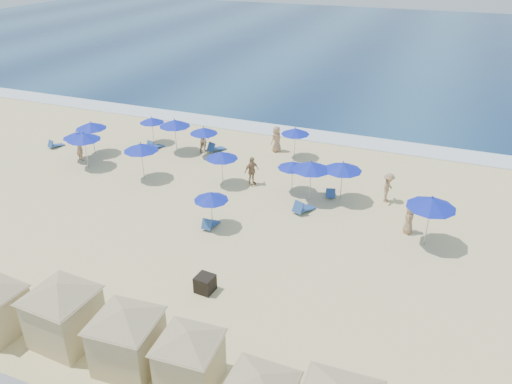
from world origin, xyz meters
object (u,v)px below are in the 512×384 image
cabana_1 (62,305)px  umbrella_7 (293,165)px  umbrella_10 (343,166)px  beachgoer_1 (205,140)px  beachgoer_3 (388,188)px  umbrella_1 (84,136)px  umbrella_2 (91,125)px  umbrella_0 (76,135)px  umbrella_13 (175,123)px  umbrella_3 (141,147)px  trash_bin (205,284)px  umbrella_4 (204,131)px  umbrella_6 (211,197)px  beachgoer_2 (252,171)px  cabana_2 (126,330)px  beachgoer_0 (79,148)px  umbrella_5 (222,155)px  umbrella_11 (432,203)px  umbrella_8 (311,166)px  umbrella_12 (152,120)px  beachgoer_5 (409,219)px  umbrella_9 (295,131)px

cabana_1 → umbrella_7: cabana_1 is taller
umbrella_10 → beachgoer_1: 11.35m
beachgoer_1 → beachgoer_3: bearing=-79.2°
beachgoer_3 → umbrella_1: bearing=106.7°
umbrella_2 → beachgoer_1: (7.09, 3.21, -1.20)m
umbrella_0 → umbrella_13: bearing=34.2°
umbrella_3 → umbrella_7: 9.45m
trash_bin → umbrella_4: size_ratio=0.34×
umbrella_6 → beachgoer_2: (-0.00, 5.47, -0.88)m
umbrella_0 → beachgoer_1: bearing=31.4°
umbrella_10 → cabana_2: bearing=-105.0°
umbrella_2 → trash_bin: bearing=-37.1°
beachgoer_2 → cabana_2: bearing=-145.4°
cabana_2 → umbrella_3: size_ratio=1.80×
beachgoer_0 → umbrella_5: bearing=-162.6°
umbrella_7 → umbrella_10: (2.96, -0.00, 0.40)m
umbrella_1 → umbrella_11: (21.71, -1.43, 0.22)m
umbrella_6 → umbrella_8: size_ratio=0.83×
cabana_1 → umbrella_6: size_ratio=2.25×
umbrella_8 → umbrella_10: size_ratio=1.00×
trash_bin → umbrella_10: bearing=76.6°
cabana_2 → umbrella_12: cabana_2 is taller
cabana_1 → umbrella_10: bearing=65.1°
beachgoer_2 → cabana_1: bearing=-156.4°
trash_bin → cabana_1: size_ratio=0.16×
umbrella_5 → umbrella_13: umbrella_13 is taller
umbrella_1 → beachgoer_5: bearing=-1.6°
umbrella_2 → umbrella_11: umbrella_11 is taller
umbrella_8 → beachgoer_5: size_ratio=1.59×
umbrella_2 → umbrella_10: (17.75, -0.45, 0.07)m
trash_bin → umbrella_0: (-14.53, 9.55, 1.42)m
umbrella_2 → umbrella_6: umbrella_2 is taller
umbrella_11 → umbrella_3: bearing=175.8°
umbrella_13 → umbrella_0: bearing=-145.8°
cabana_2 → umbrella_1: bearing=133.1°
umbrella_8 → umbrella_13: bearing=162.2°
umbrella_4 → umbrella_8: 9.30m
umbrella_9 → beachgoer_2: umbrella_9 is taller
umbrella_8 → beachgoer_3: size_ratio=1.41×
umbrella_2 → beachgoer_3: 20.32m
beachgoer_0 → beachgoer_1: size_ratio=0.96×
umbrella_7 → beachgoer_1: bearing=154.6°
umbrella_11 → beachgoer_1: bearing=156.9°
trash_bin → umbrella_5: umbrella_5 is taller
beachgoer_0 → beachgoer_3: beachgoer_3 is taller
umbrella_6 → beachgoer_2: umbrella_6 is taller
umbrella_3 → umbrella_5: umbrella_3 is taller
umbrella_6 → umbrella_10: bearing=44.2°
umbrella_12 → beachgoer_5: 19.98m
beachgoer_3 → umbrella_6: bearing=137.4°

